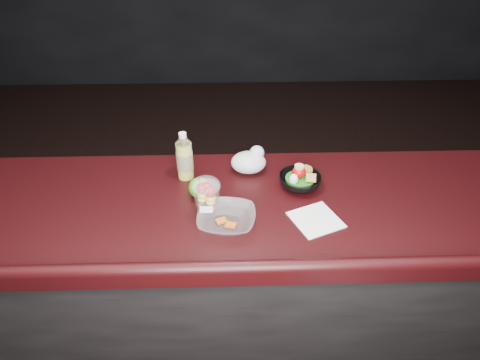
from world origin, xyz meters
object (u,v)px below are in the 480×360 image
Objects in this scene: fruit_cup at (206,195)px; green_apple at (200,188)px; lemonade_bottle at (185,159)px; snack_bowl at (300,180)px; takeout_bowl at (226,219)px.

green_apple is (-0.03, 0.10, -0.04)m from fruit_cup.
lemonade_bottle is 0.93× the size of snack_bowl.
lemonade_bottle reaches higher than green_apple.
lemonade_bottle is at bearing 169.75° from snack_bowl.
snack_bowl is (0.46, -0.08, -0.06)m from lemonade_bottle.
fruit_cup is 0.39m from snack_bowl.
green_apple is at bearing 120.41° from takeout_bowl.
snack_bowl is (0.39, 0.05, -0.01)m from green_apple.
snack_bowl is at bearing 7.38° from green_apple.
green_apple is 0.20m from takeout_bowl.
fruit_cup is at bearing -157.62° from snack_bowl.
snack_bowl reaches higher than green_apple.
lemonade_bottle is at bearing 115.53° from green_apple.
takeout_bowl is at bearing -142.28° from snack_bowl.
lemonade_bottle reaches higher than takeout_bowl.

